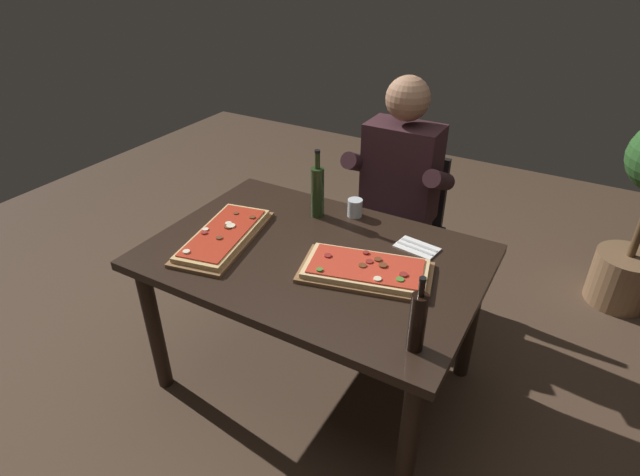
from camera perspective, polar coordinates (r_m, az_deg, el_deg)
ground_plane at (r=2.64m, az=-0.56°, el=-15.33°), size 6.40×6.40×0.00m
dining_table at (r=2.22m, az=-0.65°, el=-3.79°), size 1.40×0.96×0.74m
pizza_rectangular_front at (r=2.03m, az=5.18°, el=-3.60°), size 0.57×0.39×0.05m
pizza_rectangular_left at (r=2.29m, az=-10.75°, el=0.26°), size 0.35×0.59×0.05m
wine_bottle_dark at (r=2.39m, az=-0.28°, el=5.31°), size 0.06×0.06×0.33m
oil_bottle_amber at (r=1.66m, az=10.89°, el=-9.15°), size 0.06×0.06×0.28m
tumbler_near_camera at (r=2.44m, az=3.89°, el=3.30°), size 0.07×0.07×0.09m
napkin_cutlery_set at (r=2.23m, az=10.82°, el=-1.08°), size 0.19×0.14×0.01m
diner_chair at (r=2.93m, az=9.12°, el=1.65°), size 0.44×0.44×0.87m
seated_diner at (r=2.72m, az=8.61°, el=5.26°), size 0.53×0.41×1.33m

